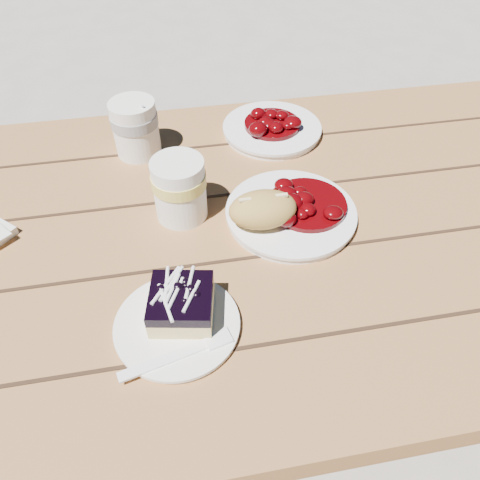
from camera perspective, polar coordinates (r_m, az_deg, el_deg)
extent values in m
plane|color=gray|center=(1.44, 3.25, -19.74)|extent=(60.00, 60.00, 0.00)
cube|color=brown|center=(0.83, 5.27, 1.37)|extent=(2.00, 0.80, 0.05)
cube|color=brown|center=(1.51, -1.51, 10.70)|extent=(1.80, 0.25, 0.04)
cube|color=brown|center=(1.91, 23.21, 6.66)|extent=(0.06, 0.06, 0.42)
cylinder|color=white|center=(0.82, 6.19, 3.18)|extent=(0.22, 0.22, 0.02)
ellipsoid|color=#B38E45|center=(0.76, 2.80, 3.75)|extent=(0.11, 0.08, 0.06)
cylinder|color=white|center=(0.67, -7.66, -10.30)|extent=(0.17, 0.17, 0.01)
cube|color=#EAD07F|center=(0.66, -7.06, -8.20)|extent=(0.10, 0.10, 0.03)
cube|color=black|center=(0.64, -7.24, -7.00)|extent=(0.10, 0.10, 0.02)
cylinder|color=white|center=(0.96, -12.61, 13.15)|extent=(0.09, 0.09, 0.11)
cylinder|color=white|center=(1.02, 3.91, 13.27)|extent=(0.20, 0.20, 0.02)
cylinder|color=white|center=(0.79, -7.36, 6.15)|extent=(0.09, 0.09, 0.11)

